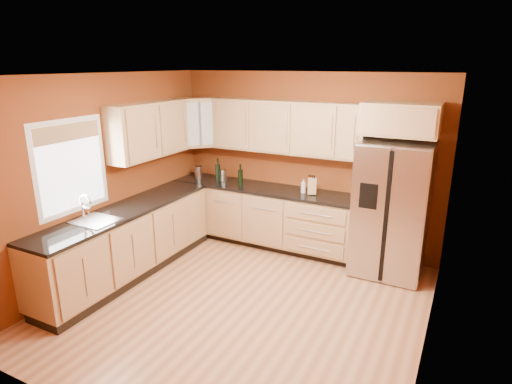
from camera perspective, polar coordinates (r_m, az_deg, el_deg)
floor at (r=5.20m, az=-1.99°, el=-14.68°), size 4.00×4.00×0.00m
ceiling at (r=4.43m, az=-2.34°, el=15.34°), size 4.00×4.00×0.00m
wall_back at (r=6.41m, az=6.58°, el=3.99°), size 4.00×0.04×2.60m
wall_front at (r=3.19m, az=-20.19°, el=-10.69°), size 4.00×0.04×2.60m
wall_left at (r=5.85m, az=-19.55°, el=1.87°), size 0.04×4.00×2.60m
wall_right at (r=4.12m, az=23.07°, el=-4.68°), size 0.04×4.00×2.60m
base_cabinets_back at (r=6.60m, az=0.92°, el=-3.32°), size 2.90×0.60×0.88m
base_cabinets_left at (r=5.92m, az=-16.70°, el=-6.51°), size 0.60×2.80×0.88m
countertop_back at (r=6.44m, az=0.90°, el=0.49°), size 2.90×0.62×0.04m
countertop_left at (r=5.75m, az=-17.01°, el=-2.32°), size 0.62×2.80×0.04m
upper_cabinets_back at (r=6.25m, az=4.03°, el=8.63°), size 2.30×0.33×0.75m
upper_cabinets_left at (r=6.15m, az=-14.08°, el=8.03°), size 0.33×1.35×0.75m
corner_upper_cabinet at (r=6.79m, az=-7.77°, el=9.18°), size 0.67×0.67×0.75m
over_fridge_cabinet at (r=5.66m, az=18.79°, el=9.22°), size 0.92×0.60×0.40m
refrigerator at (r=5.84m, az=17.61°, el=-2.18°), size 0.90×0.75×1.78m
window at (r=5.46m, az=-23.40°, el=3.13°), size 0.03×0.90×1.00m
sink_faucet at (r=5.37m, az=-20.81°, el=-2.13°), size 0.50×0.42×0.30m
canister_left at (r=6.79m, az=-4.34°, el=2.25°), size 0.13×0.13×0.18m
canister_right at (r=7.01m, az=-7.67°, el=2.67°), size 0.15×0.15×0.19m
wine_bottle_a at (r=6.48m, az=-2.08°, el=2.29°), size 0.09×0.09×0.33m
wine_bottle_b at (r=6.76m, az=-5.11°, el=2.98°), size 0.09×0.09×0.36m
knife_block at (r=6.11m, az=7.49°, el=0.79°), size 0.15×0.14×0.24m
soap_dispenser at (r=6.16m, az=6.34°, el=0.77°), size 0.08×0.08×0.20m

